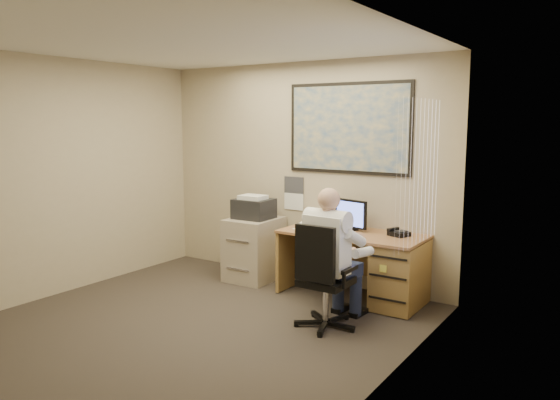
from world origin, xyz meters
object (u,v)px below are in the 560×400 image
Objects in this scene: desk at (380,264)px; filing_cabinet at (254,243)px; office_chair at (323,298)px; person at (328,258)px.

desk is 1.69m from filing_cabinet.
filing_cabinet is 1.82m from office_chair.
office_chair is 0.39m from person.
filing_cabinet reaches higher than office_chair.
office_chair is at bearing -98.93° from desk.
person reaches higher than desk.
desk is at bearing 81.23° from office_chair.
desk is 0.96m from person.
desk is 1.02m from office_chair.
filing_cabinet is 1.79m from person.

